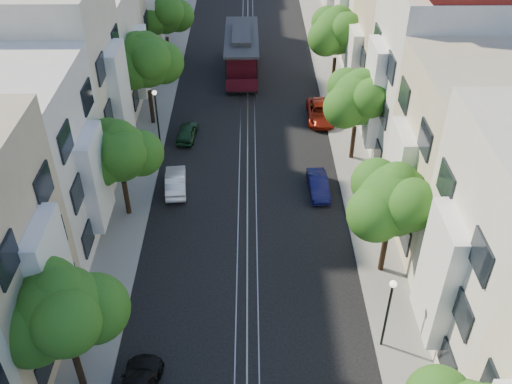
{
  "coord_description": "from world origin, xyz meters",
  "views": [
    {
      "loc": [
        0.24,
        -13.1,
        21.86
      ],
      "look_at": [
        0.52,
        13.21,
        2.2
      ],
      "focal_mm": 40.0,
      "sensor_mm": 36.0,
      "label": 1
    }
  ],
  "objects_px": {
    "lamp_east": "(389,304)",
    "parked_car_e_mid": "(318,185)",
    "parked_car_e_far": "(320,112)",
    "parked_car_w_mid": "(176,182)",
    "cable_car": "(242,51)",
    "lamp_west": "(156,109)",
    "parked_car_w_far": "(187,132)",
    "tree_e_d": "(338,32)",
    "tree_w_c": "(147,61)",
    "tree_e_c": "(359,99)",
    "tree_w_b": "(120,154)",
    "tree_w_d": "(165,14)",
    "tree_w_a": "(63,313)",
    "tree_e_b": "(394,201)"
  },
  "relations": [
    {
      "from": "lamp_east",
      "to": "parked_car_e_mid",
      "type": "relative_size",
      "value": 1.24
    },
    {
      "from": "parked_car_e_far",
      "to": "parked_car_w_mid",
      "type": "distance_m",
      "value": 13.61
    },
    {
      "from": "cable_car",
      "to": "lamp_west",
      "type": "bearing_deg",
      "value": -116.36
    },
    {
      "from": "parked_car_w_mid",
      "to": "parked_car_w_far",
      "type": "bearing_deg",
      "value": -97.59
    },
    {
      "from": "tree_e_d",
      "to": "tree_w_c",
      "type": "xyz_separation_m",
      "value": [
        -14.4,
        -6.0,
        0.2
      ]
    },
    {
      "from": "lamp_east",
      "to": "parked_car_e_far",
      "type": "bearing_deg",
      "value": 91.86
    },
    {
      "from": "tree_e_c",
      "to": "tree_e_d",
      "type": "distance_m",
      "value": 11.0
    },
    {
      "from": "tree_e_c",
      "to": "lamp_east",
      "type": "height_order",
      "value": "tree_e_c"
    },
    {
      "from": "lamp_west",
      "to": "parked_car_w_far",
      "type": "bearing_deg",
      "value": 23.26
    },
    {
      "from": "lamp_west",
      "to": "parked_car_w_mid",
      "type": "distance_m",
      "value": 6.15
    },
    {
      "from": "tree_w_b",
      "to": "lamp_east",
      "type": "bearing_deg",
      "value": -36.58
    },
    {
      "from": "parked_car_e_far",
      "to": "parked_car_w_far",
      "type": "bearing_deg",
      "value": -163.38
    },
    {
      "from": "tree_w_d",
      "to": "cable_car",
      "type": "relative_size",
      "value": 0.71
    },
    {
      "from": "tree_w_c",
      "to": "parked_car_w_mid",
      "type": "distance_m",
      "value": 9.88
    },
    {
      "from": "tree_w_a",
      "to": "parked_car_w_mid",
      "type": "bearing_deg",
      "value": 80.09
    },
    {
      "from": "tree_w_c",
      "to": "cable_car",
      "type": "xyz_separation_m",
      "value": [
        6.64,
        8.9,
        -2.98
      ]
    },
    {
      "from": "tree_e_d",
      "to": "lamp_east",
      "type": "relative_size",
      "value": 1.65
    },
    {
      "from": "tree_e_c",
      "to": "tree_w_b",
      "type": "distance_m",
      "value": 15.6
    },
    {
      "from": "lamp_west",
      "to": "parked_car_e_mid",
      "type": "bearing_deg",
      "value": -28.6
    },
    {
      "from": "tree_e_c",
      "to": "tree_w_b",
      "type": "height_order",
      "value": "tree_e_c"
    },
    {
      "from": "tree_w_b",
      "to": "tree_e_c",
      "type": "bearing_deg",
      "value": 22.62
    },
    {
      "from": "parked_car_w_far",
      "to": "lamp_east",
      "type": "bearing_deg",
      "value": 125.02
    },
    {
      "from": "tree_e_c",
      "to": "tree_w_b",
      "type": "relative_size",
      "value": 1.04
    },
    {
      "from": "tree_w_b",
      "to": "cable_car",
      "type": "relative_size",
      "value": 0.68
    },
    {
      "from": "lamp_east",
      "to": "tree_e_d",
      "type": "bearing_deg",
      "value": 87.96
    },
    {
      "from": "cable_car",
      "to": "parked_car_e_far",
      "type": "bearing_deg",
      "value": -54.11
    },
    {
      "from": "tree_e_b",
      "to": "tree_w_d",
      "type": "height_order",
      "value": "tree_e_b"
    },
    {
      "from": "tree_e_b",
      "to": "lamp_east",
      "type": "distance_m",
      "value": 5.41
    },
    {
      "from": "tree_w_c",
      "to": "tree_w_d",
      "type": "distance_m",
      "value": 11.01
    },
    {
      "from": "tree_w_a",
      "to": "lamp_west",
      "type": "xyz_separation_m",
      "value": [
        0.84,
        20.02,
        -1.89
      ]
    },
    {
      "from": "parked_car_e_mid",
      "to": "parked_car_w_mid",
      "type": "distance_m",
      "value": 9.11
    },
    {
      "from": "tree_w_a",
      "to": "lamp_west",
      "type": "relative_size",
      "value": 1.61
    },
    {
      "from": "tree_w_c",
      "to": "parked_car_e_mid",
      "type": "bearing_deg",
      "value": -37.28
    },
    {
      "from": "tree_w_a",
      "to": "tree_e_c",
      "type": "bearing_deg",
      "value": 51.34
    },
    {
      "from": "tree_w_a",
      "to": "tree_w_d",
      "type": "distance_m",
      "value": 34.0
    },
    {
      "from": "tree_e_b",
      "to": "tree_e_d",
      "type": "height_order",
      "value": "tree_e_d"
    },
    {
      "from": "parked_car_e_mid",
      "to": "parked_car_w_mid",
      "type": "xyz_separation_m",
      "value": [
        -9.1,
        0.43,
        0.04
      ]
    },
    {
      "from": "tree_e_c",
      "to": "tree_w_d",
      "type": "xyz_separation_m",
      "value": [
        -14.4,
        16.0,
        0.0
      ]
    },
    {
      "from": "tree_w_d",
      "to": "parked_car_e_far",
      "type": "distance_m",
      "value": 16.94
    },
    {
      "from": "tree_w_b",
      "to": "parked_car_e_far",
      "type": "bearing_deg",
      "value": 42.25
    },
    {
      "from": "parked_car_e_mid",
      "to": "parked_car_w_far",
      "type": "relative_size",
      "value": 1.06
    },
    {
      "from": "parked_car_w_far",
      "to": "tree_w_d",
      "type": "bearing_deg",
      "value": -72.84
    },
    {
      "from": "parked_car_e_mid",
      "to": "lamp_east",
      "type": "bearing_deg",
      "value": -84.06
    },
    {
      "from": "parked_car_w_mid",
      "to": "parked_car_w_far",
      "type": "relative_size",
      "value": 1.14
    },
    {
      "from": "lamp_east",
      "to": "parked_car_w_mid",
      "type": "xyz_separation_m",
      "value": [
        -10.9,
        12.54,
        -2.25
      ]
    },
    {
      "from": "tree_w_b",
      "to": "parked_car_e_far",
      "type": "xyz_separation_m",
      "value": [
        12.74,
        11.57,
        -3.79
      ]
    },
    {
      "from": "tree_e_d",
      "to": "lamp_west",
      "type": "height_order",
      "value": "tree_e_d"
    },
    {
      "from": "parked_car_e_far",
      "to": "parked_car_w_mid",
      "type": "relative_size",
      "value": 1.2
    },
    {
      "from": "lamp_east",
      "to": "tree_w_c",
      "type": "bearing_deg",
      "value": 122.65
    },
    {
      "from": "tree_w_d",
      "to": "lamp_east",
      "type": "relative_size",
      "value": 1.57
    }
  ]
}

